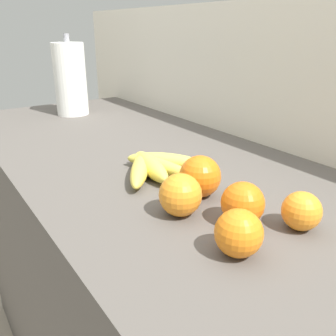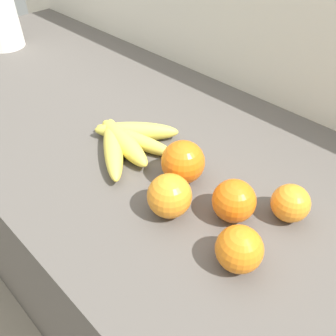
# 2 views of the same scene
# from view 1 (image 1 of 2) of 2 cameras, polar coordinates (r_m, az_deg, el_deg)

# --- Properties ---
(counter) EXTENTS (1.93, 0.65, 0.92)m
(counter) POSITION_cam_1_polar(r_m,az_deg,el_deg) (1.08, 1.91, -24.56)
(counter) COLOR #514C47
(counter) RESTS_ON ground
(wall_back) EXTENTS (2.33, 0.06, 1.30)m
(wall_back) POSITION_cam_1_polar(r_m,az_deg,el_deg) (1.16, 16.47, -9.88)
(wall_back) COLOR silver
(wall_back) RESTS_ON ground
(banana_bunch) EXTENTS (0.20, 0.22, 0.04)m
(banana_bunch) POSITION_cam_1_polar(r_m,az_deg,el_deg) (0.82, -2.26, 0.38)
(banana_bunch) COLOR #E7CD4C
(banana_bunch) RESTS_ON counter
(orange_back_right) EXTENTS (0.07, 0.07, 0.07)m
(orange_back_right) POSITION_cam_1_polar(r_m,az_deg,el_deg) (0.62, 11.57, -5.43)
(orange_back_right) COLOR orange
(orange_back_right) RESTS_ON counter
(orange_front) EXTENTS (0.08, 0.08, 0.08)m
(orange_front) POSITION_cam_1_polar(r_m,az_deg,el_deg) (0.71, 5.02, -1.31)
(orange_front) COLOR orange
(orange_front) RESTS_ON counter
(orange_far_right) EXTENTS (0.07, 0.07, 0.07)m
(orange_far_right) POSITION_cam_1_polar(r_m,az_deg,el_deg) (0.54, 10.97, -9.94)
(orange_far_right) COLOR orange
(orange_far_right) RESTS_ON counter
(orange_right) EXTENTS (0.06, 0.06, 0.06)m
(orange_right) POSITION_cam_1_polar(r_m,az_deg,el_deg) (0.63, 20.11, -6.32)
(orange_right) COLOR orange
(orange_right) RESTS_ON counter
(orange_center) EXTENTS (0.08, 0.08, 0.08)m
(orange_center) POSITION_cam_1_polar(r_m,az_deg,el_deg) (0.63, 1.94, -4.21)
(orange_center) COLOR orange
(orange_center) RESTS_ON counter
(paper_towel_roll) EXTENTS (0.12, 0.12, 0.29)m
(paper_towel_roll) POSITION_cam_1_polar(r_m,az_deg,el_deg) (1.43, -15.00, 13.22)
(paper_towel_roll) COLOR white
(paper_towel_roll) RESTS_ON counter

